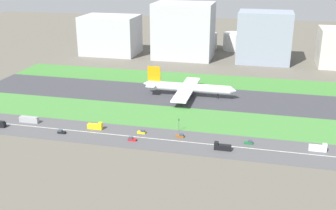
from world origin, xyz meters
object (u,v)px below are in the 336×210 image
Objects in this scene: office_tower at (264,37)px; fuel_tank_west at (208,41)px; fuel_tank_east at (265,44)px; fuel_tank_centre at (234,42)px; bus_0 at (29,120)px; car_4 at (132,139)px; hangar_building at (184,31)px; truck_0 at (96,126)px; car_2 at (142,132)px; truck_1 at (222,147)px; truck_2 at (318,148)px; terminal_building at (111,35)px; car_0 at (180,136)px; car_3 at (249,142)px; airliner at (187,88)px; traffic_light at (179,124)px; car_1 at (61,132)px.

fuel_tank_west is (-56.75, 45.00, -14.41)m from office_tower.
fuel_tank_centre is at bearing 180.00° from fuel_tank_east.
bus_0 is 238.16m from fuel_tank_west.
hangar_building is at bearing -86.63° from car_4.
office_tower reaches higher than bus_0.
car_4 is 0.19× the size of fuel_tank_east.
truck_0 is 0.18× the size of office_tower.
car_2 is (26.82, 0.00, -0.75)m from truck_0.
truck_0 reaches higher than bus_0.
fuel_tank_east is at bearing 30.86° from hangar_building.
bus_0 is 1.38× the size of truck_1.
car_4 is at bearing -173.87° from truck_2.
car_2 is at bearing 0.00° from bus_0.
office_tower is (147.66, 0.00, 4.12)m from terminal_building.
fuel_tank_west is at bearing 94.43° from car_0.
car_0 is at bearing 180.00° from car_3.
truck_0 is 26.44m from car_4.
truck_1 is 233.45m from terminal_building.
office_tower is at bearing -91.45° from fuel_tank_east.
fuel_tank_west is at bearing 180.00° from fuel_tank_east.
car_3 is at bearing -56.31° from airliner.
truck_1 is 193.82m from office_tower.
fuel_tank_west is (3.75, 227.00, 7.48)m from car_2.
bus_0 is 125.16m from car_3.
fuel_tank_west reaches higher than truck_1.
airliner reaches higher than fuel_tank_west.
airliner is 60.45m from traffic_light.
airliner is 14.77× the size of car_4.
hangar_building reaches higher than bus_0.
traffic_light is 0.13× the size of hangar_building.
car_3 and car_1 have the same top height.
truck_0 is at bearing -111.29° from fuel_tank_east.
traffic_light reaches higher than car_0.
terminal_building is at bearing 130.96° from airliner.
car_1 is at bearing -98.56° from hangar_building.
truck_1 is at bearing -80.23° from fuel_tank_west.
car_1 is 64.07m from traffic_light.
car_4 is (-14.16, -78.00, -5.31)m from airliner.
airliner is 78.34m from truck_0.
truck_0 is 26.83m from car_2.
airliner is 151.48m from terminal_building.
truck_2 is 133.64m from car_1.
fuel_tank_east reaches higher than car_3.
truck_1 reaches higher than car_4.
bus_0 reaches higher than car_2.
car_1 is at bearing -175.71° from truck_2.
traffic_light reaches higher than truck_0.
airliner is 95.23m from car_1.
car_3 is at bearing 180.00° from truck_2.
office_tower reaches higher than fuel_tank_west.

